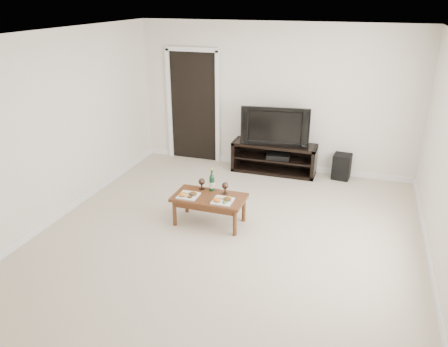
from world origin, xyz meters
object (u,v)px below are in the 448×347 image
Objects in this scene: subwoofer at (342,166)px; coffee_table at (209,210)px; television at (276,125)px; media_console at (274,158)px.

coffee_table is at bearing -120.09° from subwoofer.
television reaches higher than coffee_table.
media_console is 1.26× the size of television.
television is at bearing 0.00° from media_console.
coffee_table is at bearing -109.03° from television.
subwoofer is (1.19, 0.09, -0.05)m from media_console.
media_console is 1.19m from subwoofer.
media_console is 2.21m from coffee_table.
television is 1.37m from subwoofer.
media_console is 3.39× the size of subwoofer.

